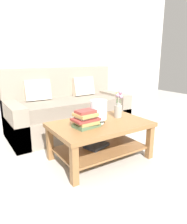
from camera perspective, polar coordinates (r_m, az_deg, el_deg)
ground_plane at (r=2.98m, az=-0.41°, el=-9.59°), size 10.00×10.00×0.00m
back_wall at (r=4.20m, az=-13.12°, el=16.08°), size 6.40×0.12×2.70m
couch at (r=3.55m, az=-7.17°, el=0.54°), size 1.97×0.90×1.06m
coffee_table at (r=2.55m, az=1.81°, el=-5.73°), size 1.17×0.75×0.47m
book_stack_main at (r=2.33m, az=-2.09°, el=-2.03°), size 0.31×0.23×0.19m
glass_hurricane_vase at (r=2.44m, az=1.41°, el=0.48°), size 0.20×0.20×0.28m
flower_pitcher at (r=2.71m, az=6.83°, el=1.42°), size 0.11×0.10×0.35m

